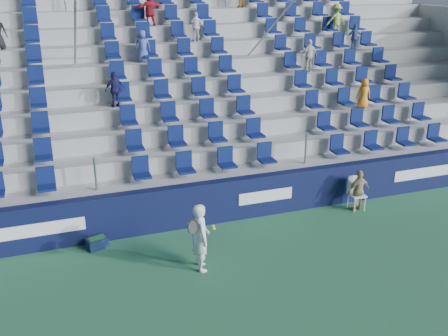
% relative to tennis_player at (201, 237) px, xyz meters
% --- Properties ---
extents(ground, '(70.00, 70.00, 0.00)m').
position_rel_tennis_player_xyz_m(ground, '(0.98, -1.00, -0.82)').
color(ground, '#2D6A44').
rests_on(ground, ground).
extents(sponsor_wall, '(24.00, 0.32, 1.20)m').
position_rel_tennis_player_xyz_m(sponsor_wall, '(0.98, 2.15, -0.22)').
color(sponsor_wall, '#0F1437').
rests_on(sponsor_wall, ground).
extents(grandstand, '(24.00, 8.17, 6.63)m').
position_rel_tennis_player_xyz_m(grandstand, '(0.98, 7.24, 1.31)').
color(grandstand, '#A8A7A2').
rests_on(grandstand, ground).
extents(tennis_player, '(0.69, 0.65, 1.64)m').
position_rel_tennis_player_xyz_m(tennis_player, '(0.00, 0.00, 0.00)').
color(tennis_player, silver).
rests_on(tennis_player, ground).
extents(line_judge_chair, '(0.45, 0.46, 0.98)m').
position_rel_tennis_player_xyz_m(line_judge_chair, '(5.17, 1.65, -0.26)').
color(line_judge_chair, white).
rests_on(line_judge_chair, ground).
extents(line_judge, '(0.74, 0.35, 1.23)m').
position_rel_tennis_player_xyz_m(line_judge, '(5.17, 1.50, -0.21)').
color(line_judge, tan).
rests_on(line_judge, ground).
extents(ball_bin, '(0.58, 0.47, 0.28)m').
position_rel_tennis_player_xyz_m(ball_bin, '(-2.19, 1.75, -0.67)').
color(ball_bin, '#101C3D').
rests_on(ball_bin, ground).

